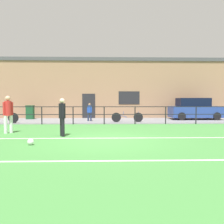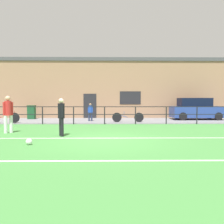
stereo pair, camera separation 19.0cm
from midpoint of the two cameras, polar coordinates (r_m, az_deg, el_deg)
ground at (r=9.11m, az=-1.94°, el=-7.05°), size 60.00×44.00×0.04m
field_line_touchline at (r=9.59m, az=-1.88°, el=-6.41°), size 36.00×0.11×0.00m
field_line_hash at (r=6.09m, az=-2.55°, el=-11.88°), size 36.00×0.11×0.00m
pavement_strip at (r=17.53m, az=-1.36°, el=-2.12°), size 48.00×5.00×0.02m
perimeter_fence at (r=14.99m, az=-1.47°, el=-0.16°), size 36.07×0.07×1.15m
clubhouse_facade at (r=21.19m, az=-1.27°, el=5.79°), size 28.00×2.56×5.20m
player_goalkeeper at (r=10.23m, az=-11.82°, el=-0.65°), size 0.29×0.42×1.64m
player_striker at (r=11.97m, az=-23.72°, el=0.01°), size 0.37×0.38×1.76m
soccer_ball_match at (r=8.63m, az=-19.12°, el=-6.90°), size 0.22×0.22×0.22m
spectator_child at (r=17.17m, az=-5.02°, el=0.27°), size 0.36×0.23×1.30m
parked_car_red at (r=19.65m, az=20.19°, el=0.61°), size 4.01×1.81×1.70m
bicycle_parked_0 at (r=17.28m, az=-25.21°, el=-1.25°), size 2.42×0.04×0.78m
bicycle_parked_1 at (r=16.27m, az=4.25°, el=-1.27°), size 2.20×0.04×0.75m
trash_bin_0 at (r=19.95m, az=-18.88°, el=-0.03°), size 0.60×0.51×1.11m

